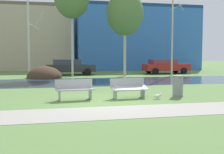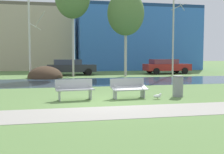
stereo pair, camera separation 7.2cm
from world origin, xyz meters
name	(u,v)px [view 1 (the left image)]	position (x,y,z in m)	size (l,w,h in m)	color
ground_plane	(81,80)	(0.00, 10.00, 0.00)	(120.00, 120.00, 0.00)	#5B7F42
paved_path_strip	(118,112)	(0.00, -2.02, 0.01)	(60.00, 2.10, 0.01)	#9E998E
river_band	(83,82)	(0.00, 8.73, 0.00)	(80.00, 6.25, 0.01)	#2D475B
soil_mound	(45,78)	(-2.72, 13.09, 0.00)	(2.91, 3.57, 1.95)	#423021
bench_left	(75,89)	(-1.19, 0.84, 0.47)	(1.65, 0.72, 0.87)	#9EA0A3
bench_right	(129,88)	(1.17, 0.84, 0.47)	(1.65, 0.72, 0.87)	#9EA0A3
trash_bin	(178,86)	(3.50, 0.83, 0.50)	(0.50, 0.50, 0.96)	gray
seagull	(158,96)	(2.33, 0.35, 0.13)	(0.41, 0.15, 0.25)	white
birch_left	(29,34)	(-3.90, 13.11, 3.61)	(1.38, 2.19, 7.11)	beige
birch_center	(125,13)	(4.33, 13.46, 5.58)	(3.29, 3.29, 7.58)	#BCB7A8
birch_center_right	(173,24)	(8.87, 13.36, 4.76)	(1.19, 2.18, 9.38)	beige
parked_sedan_second_dark	(70,67)	(-0.46, 15.79, 0.79)	(4.58, 2.16, 1.48)	#282B30
parked_hatch_third_red	(165,66)	(9.21, 15.76, 0.79)	(4.70, 2.13, 1.48)	maroon
building_beige_block	(4,38)	(-7.95, 26.57, 4.07)	(16.55, 6.03, 8.13)	#BCAD8E
building_blue_store	(133,39)	(8.87, 26.02, 4.08)	(15.63, 8.93, 8.16)	#3870C6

